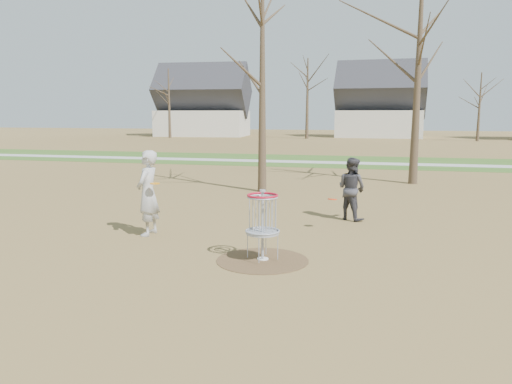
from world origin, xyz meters
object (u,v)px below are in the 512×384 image
at_px(player_standing, 148,193).
at_px(disc_golf_basket, 263,214).
at_px(disc_grounded, 263,259).
at_px(player_throwing, 351,189).

xyz_separation_m(player_standing, disc_golf_basket, (3.06, -1.38, -0.08)).
distance_m(player_standing, disc_grounded, 3.47).
xyz_separation_m(player_throwing, disc_grounded, (-1.45, -4.24, -0.82)).
xyz_separation_m(player_standing, player_throwing, (4.50, 2.91, -0.16)).
height_order(player_standing, disc_golf_basket, player_standing).
bearing_deg(disc_grounded, player_standing, 156.47).
xyz_separation_m(player_standing, disc_grounded, (3.06, -1.33, -0.97)).
distance_m(player_throwing, disc_golf_basket, 4.52).
height_order(player_throwing, disc_grounded, player_throwing).
height_order(player_standing, player_throwing, player_standing).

